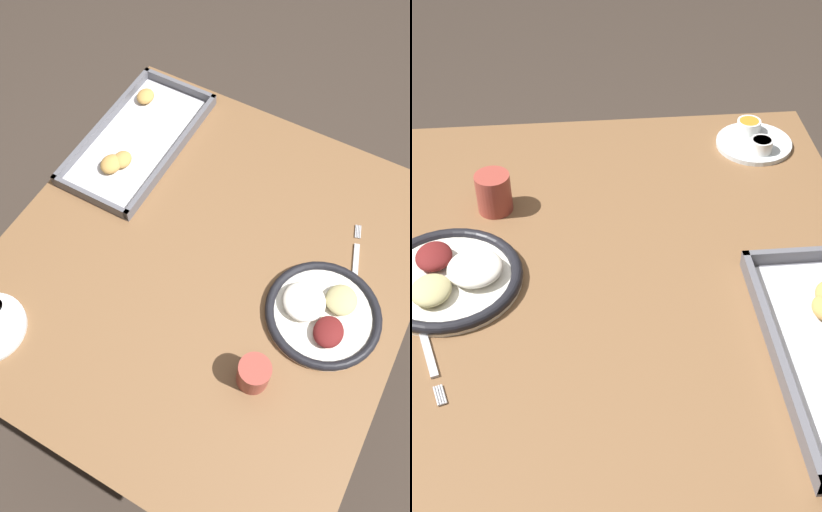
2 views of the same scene
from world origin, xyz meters
TOP-DOWN VIEW (x-y plane):
  - ground_plane at (0.00, 0.00)m, footprint 8.00×8.00m
  - dining_table at (0.00, 0.00)m, footprint 0.97×0.90m
  - dinner_plate at (0.01, -0.28)m, footprint 0.25×0.25m
  - fork at (0.16, -0.30)m, footprint 0.19×0.07m
  - baking_tray at (0.22, 0.32)m, footprint 0.44×0.22m
  - drinking_cup at (-0.18, -0.21)m, footprint 0.06×0.06m

SIDE VIEW (x-z plane):
  - ground_plane at x=0.00m, z-range 0.00..0.00m
  - dining_table at x=0.00m, z-range 0.24..0.94m
  - fork at x=0.16m, z-range 0.70..0.71m
  - baking_tray at x=0.22m, z-range 0.69..0.73m
  - dinner_plate at x=0.01m, z-range 0.69..0.74m
  - drinking_cup at x=-0.18m, z-range 0.70..0.78m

